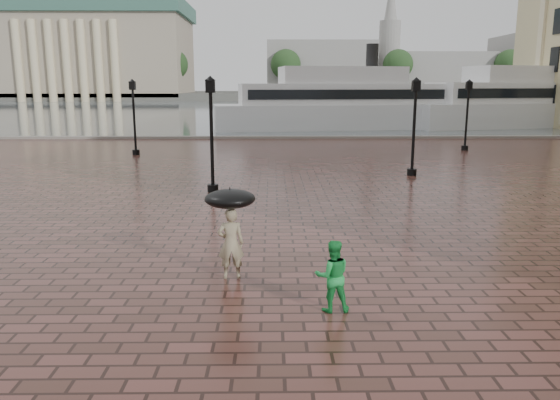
# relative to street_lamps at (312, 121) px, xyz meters

# --- Properties ---
(ground) EXTENTS (300.00, 300.00, 0.00)m
(ground) POSITION_rel_street_lamps_xyz_m (1.50, -17.50, -2.33)
(ground) COLOR #3D221B
(ground) RESTS_ON ground
(harbour_water) EXTENTS (240.00, 240.00, 0.00)m
(harbour_water) POSITION_rel_street_lamps_xyz_m (1.50, 74.50, -2.33)
(harbour_water) COLOR #4D565D
(harbour_water) RESTS_ON ground
(quay_edge) EXTENTS (80.00, 0.60, 0.30)m
(quay_edge) POSITION_rel_street_lamps_xyz_m (1.50, 14.50, -2.33)
(quay_edge) COLOR slate
(quay_edge) RESTS_ON ground
(far_shore) EXTENTS (300.00, 60.00, 2.00)m
(far_shore) POSITION_rel_street_lamps_xyz_m (1.50, 142.50, -1.33)
(far_shore) COLOR #4C4C47
(far_shore) RESTS_ON ground
(museum) EXTENTS (57.00, 32.50, 26.00)m
(museum) POSITION_rel_street_lamps_xyz_m (-53.50, 127.11, 11.58)
(museum) COLOR gray
(museum) RESTS_ON ground
(distant_skyline) EXTENTS (102.50, 22.00, 33.00)m
(distant_skyline) POSITION_rel_street_lamps_xyz_m (49.64, 132.50, 7.13)
(distant_skyline) COLOR gray
(distant_skyline) RESTS_ON ground
(far_trees) EXTENTS (188.00, 8.00, 13.50)m
(far_trees) POSITION_rel_street_lamps_xyz_m (1.50, 120.50, 7.09)
(far_trees) COLOR #2D2119
(far_trees) RESTS_ON ground
(street_lamps) EXTENTS (21.44, 14.44, 4.40)m
(street_lamps) POSITION_rel_street_lamps_xyz_m (0.00, 0.00, 0.00)
(street_lamps) COLOR black
(street_lamps) RESTS_ON ground
(adult_pedestrian) EXTENTS (0.61, 0.43, 1.59)m
(adult_pedestrian) POSITION_rel_street_lamps_xyz_m (-3.03, -17.47, -1.53)
(adult_pedestrian) COLOR gray
(adult_pedestrian) RESTS_ON ground
(child_pedestrian) EXTENTS (0.71, 0.57, 1.38)m
(child_pedestrian) POSITION_rel_street_lamps_xyz_m (-0.99, -19.28, -1.63)
(child_pedestrian) COLOR green
(child_pedestrian) RESTS_ON ground
(ferry_near) EXTENTS (25.02, 9.05, 8.02)m
(ferry_near) POSITION_rel_street_lamps_xyz_m (4.59, 24.45, 0.09)
(ferry_near) COLOR silver
(ferry_near) RESTS_ON ground
(ferry_far) EXTENTS (25.76, 12.19, 8.22)m
(ferry_far) POSITION_rel_street_lamps_xyz_m (23.63, 27.10, 0.14)
(ferry_far) COLOR silver
(ferry_far) RESTS_ON ground
(umbrella) EXTENTS (1.10, 1.10, 1.11)m
(umbrella) POSITION_rel_street_lamps_xyz_m (-3.03, -17.47, -0.53)
(umbrella) COLOR black
(umbrella) RESTS_ON ground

